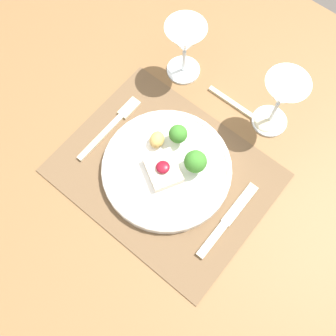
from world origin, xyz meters
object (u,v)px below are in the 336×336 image
at_px(knife, 224,225).
at_px(fork, 113,124).
at_px(wine_glass_far, 185,42).
at_px(dinner_plate, 169,168).
at_px(wine_glass_near, 282,95).
at_px(spoon, 255,118).

bearing_deg(knife, fork, 173.36).
distance_m(fork, wine_glass_far, 0.23).
distance_m(knife, wine_glass_far, 0.38).
height_order(dinner_plate, fork, dinner_plate).
relative_size(knife, wine_glass_far, 1.28).
xyz_separation_m(fork, wine_glass_near, (0.25, 0.22, 0.10)).
height_order(spoon, wine_glass_far, wine_glass_far).
bearing_deg(fork, wine_glass_near, 42.11).
bearing_deg(wine_glass_near, fork, -139.11).
bearing_deg(spoon, wine_glass_near, 28.37).
xyz_separation_m(spoon, wine_glass_far, (-0.20, -0.00, 0.09)).
relative_size(dinner_plate, wine_glass_near, 1.77).
distance_m(fork, spoon, 0.31).
bearing_deg(knife, spoon, 108.66).
height_order(spoon, wine_glass_near, wine_glass_near).
xyz_separation_m(spoon, wine_glass_near, (0.03, 0.01, 0.10)).
bearing_deg(wine_glass_far, wine_glass_near, 3.71).
distance_m(spoon, wine_glass_near, 0.10).
bearing_deg(spoon, fork, -137.12).
relative_size(fork, wine_glass_near, 1.22).
height_order(fork, knife, knife).
bearing_deg(wine_glass_far, fork, -97.96).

